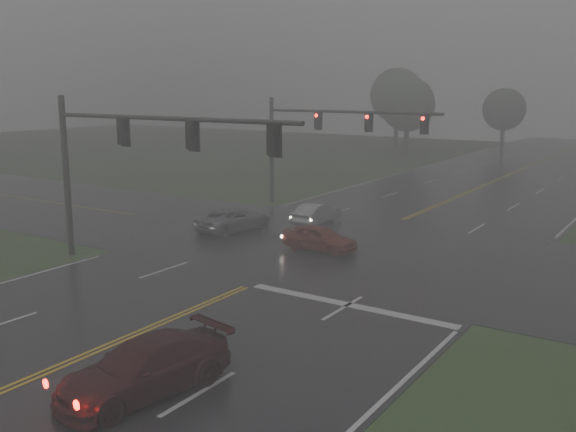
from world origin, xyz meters
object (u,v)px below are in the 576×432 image
Objects in this scene: sedan_maroon at (146,393)px; signal_gantry_far at (319,131)px; signal_gantry_near at (125,149)px; sedan_red at (320,251)px; sedan_silver at (317,224)px; car_grey at (234,230)px.

signal_gantry_far is (-9.71, 25.37, 5.09)m from sedan_maroon.
sedan_maroon is 13.63m from signal_gantry_near.
signal_gantry_far is at bearing 91.04° from signal_gantry_near.
signal_gantry_near is (-5.64, -7.17, 5.34)m from sedan_red.
signal_gantry_far is (-5.95, 9.89, 5.09)m from sedan_red.
signal_gantry_near reaches higher than sedan_silver.
signal_gantry_far is (-0.31, 17.07, -0.25)m from signal_gantry_near.
sedan_maroon reaches higher than sedan_silver.
signal_gantry_near is at bearing 80.31° from sedan_silver.
car_grey is 9.98m from signal_gantry_far.
sedan_silver is 5.06m from car_grey.
sedan_silver is 0.30× the size of signal_gantry_far.
sedan_red is 0.31× the size of signal_gantry_far.
sedan_silver is at bearing -60.22° from signal_gantry_far.
signal_gantry_near is (-9.40, 8.31, 5.34)m from sedan_maroon.
car_grey is at bearing 95.07° from signal_gantry_near.
signal_gantry_near is 17.07m from signal_gantry_far.
sedan_maroon is 1.30× the size of sedan_red.
sedan_maroon is 1.32× the size of sedan_silver.
signal_gantry_near is at bearing 149.50° from sedan_maroon.
car_grey is at bearing 132.11° from sedan_maroon.
sedan_red is 0.82× the size of car_grey.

